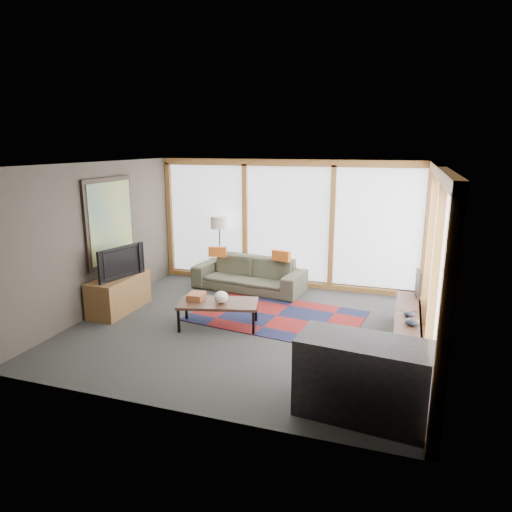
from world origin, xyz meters
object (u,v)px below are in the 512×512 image
(sofa, at_px, (249,274))
(floor_lamp, at_px, (220,250))
(tv_console, at_px, (119,293))
(coffee_table, at_px, (219,314))
(television, at_px, (118,262))
(bookshelf, at_px, (407,327))
(bar_counter, at_px, (362,378))

(sofa, distance_m, floor_lamp, 0.85)
(tv_console, bearing_deg, coffee_table, -4.35)
(floor_lamp, bearing_deg, tv_console, -117.45)
(sofa, height_order, television, television)
(floor_lamp, xyz_separation_m, tv_console, (-1.07, -2.07, -0.41))
(tv_console, bearing_deg, television, -36.40)
(floor_lamp, xyz_separation_m, coffee_table, (0.90, -2.22, -0.51))
(tv_console, bearing_deg, sofa, 45.80)
(tv_console, bearing_deg, floor_lamp, 62.55)
(television, bearing_deg, bookshelf, -72.67)
(sofa, bearing_deg, coffee_table, -78.17)
(sofa, height_order, bar_counter, bar_counter)
(bookshelf, relative_size, television, 2.05)
(floor_lamp, relative_size, bookshelf, 0.72)
(sofa, xyz_separation_m, television, (-1.75, -1.88, 0.58))
(coffee_table, distance_m, television, 2.05)
(sofa, xyz_separation_m, tv_console, (-1.80, -1.85, -0.01))
(tv_console, bearing_deg, bar_counter, -23.98)
(floor_lamp, distance_m, coffee_table, 2.45)
(bookshelf, bearing_deg, floor_lamp, 153.34)
(coffee_table, bearing_deg, floor_lamp, 112.00)
(bookshelf, xyz_separation_m, bar_counter, (-0.45, -2.13, 0.19))
(sofa, xyz_separation_m, bar_counter, (2.62, -3.81, 0.11))
(sofa, xyz_separation_m, coffee_table, (0.17, -2.00, -0.12))
(television, bearing_deg, floor_lamp, -11.09)
(sofa, distance_m, television, 2.63)
(floor_lamp, xyz_separation_m, television, (-1.03, -2.10, 0.18))
(floor_lamp, height_order, television, floor_lamp)
(sofa, height_order, bookshelf, sofa)
(floor_lamp, distance_m, tv_console, 2.37)
(floor_lamp, height_order, coffee_table, floor_lamp)
(floor_lamp, height_order, tv_console, floor_lamp)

